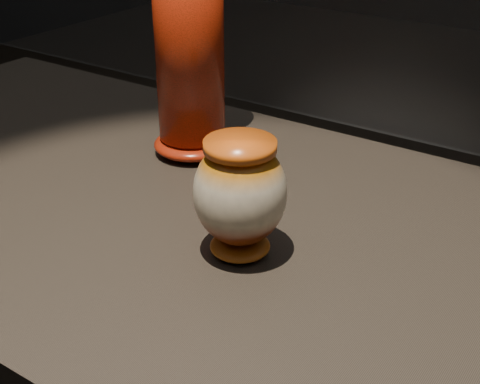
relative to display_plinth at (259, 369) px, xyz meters
The scene contains 3 objects.
display_plinth is the anchor object (origin of this frame).
main_vase 0.37m from the display_plinth, 84.49° to the right, with size 0.17×0.17×0.17m.
tall_vase 0.57m from the display_plinth, 147.38° to the left, with size 0.17×0.17×0.45m.
Camera 1 is at (0.45, -0.72, 1.41)m, focal length 50.00 mm.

